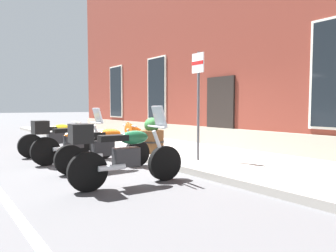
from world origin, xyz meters
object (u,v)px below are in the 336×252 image
barrel_planter (152,138)px  motorcycle_silver_touring (71,140)px  motorcycle_yellow_naked (58,139)px  motorcycle_orange_sport (109,144)px  parking_sign (198,91)px  motorcycle_green_touring (123,153)px

barrel_planter → motorcycle_silver_touring: bearing=-106.4°
motorcycle_yellow_naked → motorcycle_orange_sport: (2.60, 0.25, 0.08)m
motorcycle_silver_touring → barrel_planter: (0.58, 1.98, -0.03)m
parking_sign → motorcycle_silver_touring: bearing=-135.7°
motorcycle_green_touring → parking_sign: bearing=102.7°
barrel_planter → parking_sign: bearing=5.9°
motorcycle_silver_touring → motorcycle_green_touring: 2.70m
motorcycle_silver_touring → motorcycle_orange_sport: size_ratio=0.98×
motorcycle_yellow_naked → parking_sign: 4.22m
motorcycle_yellow_naked → motorcycle_orange_sport: 2.62m
motorcycle_yellow_naked → barrel_planter: (1.86, 1.88, 0.05)m
motorcycle_silver_touring → motorcycle_yellow_naked: bearing=175.4°
parking_sign → motorcycle_yellow_naked: bearing=-149.5°
motorcycle_orange_sport → parking_sign: (0.87, 1.79, 1.17)m
motorcycle_orange_sport → barrel_planter: 1.79m
parking_sign → barrel_planter: parking_sign is taller
motorcycle_silver_touring → motorcycle_green_touring: bearing=-1.7°
barrel_planter → motorcycle_yellow_naked: bearing=-134.7°
motorcycle_green_touring → barrel_planter: bearing=135.7°
motorcycle_silver_touring → motorcycle_green_touring: (2.69, -0.08, 0.02)m
motorcycle_yellow_naked → barrel_planter: bearing=45.3°
motorcycle_yellow_naked → barrel_planter: size_ratio=2.19×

